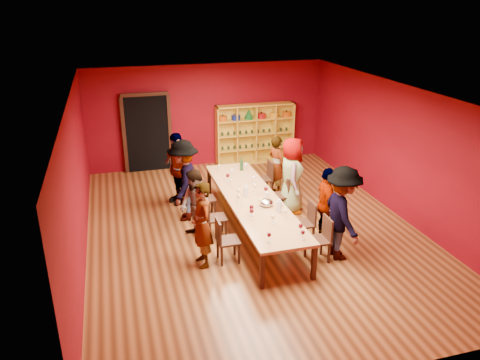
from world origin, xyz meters
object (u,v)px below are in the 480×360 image
object	(u,v)px
person_right_1	(326,205)
person_left_2	(195,206)
chair_person_left_1	(224,238)
chair_person_right_4	(266,176)
person_right_3	(292,176)
chair_person_left_2	(212,215)
chair_person_right_3	(281,193)
spittoon_bowl	(266,203)
chair_person_right_1	(307,220)
person_right_4	(277,165)
person_left_1	(202,225)
person_left_4	(177,168)
chair_person_left_3	(203,197)
person_left_3	(184,181)
tasting_table	(252,200)
shelving_unit	(255,131)
chair_person_left_4	(195,182)
chair_person_right_0	(322,237)
person_right_0	(342,214)
wine_bottle	(242,165)

from	to	relation	value
person_right_1	person_left_2	bearing A→B (deg)	84.22
chair_person_left_1	chair_person_right_4	bearing A→B (deg)	57.77
person_right_3	chair_person_left_2	bearing A→B (deg)	126.31
chair_person_left_2	chair_person_right_3	world-z (taller)	same
person_right_1	spittoon_bowl	xyz separation A→B (m)	(-1.17, 0.39, 0.02)
person_left_2	chair_person_right_1	size ratio (longest dim) A/B	1.72
person_right_4	person_right_3	bearing A→B (deg)	157.50
person_left_1	person_left_4	xyz separation A→B (m)	(0.00, 3.02, 0.06)
chair_person_right_3	person_right_3	size ratio (longest dim) A/B	0.49
chair_person_right_3	chair_person_left_3	bearing A→B (deg)	171.06
chair_person_right_3	spittoon_bowl	size ratio (longest dim) A/B	3.06
chair_person_left_3	person_left_4	world-z (taller)	person_left_4
person_left_3	spittoon_bowl	bearing A→B (deg)	65.71
tasting_table	shelving_unit	world-z (taller)	shelving_unit
tasting_table	person_left_2	size ratio (longest dim) A/B	2.94
person_left_4	chair_person_right_4	size ratio (longest dim) A/B	2.01
tasting_table	person_left_2	distance (m)	1.27
chair_person_left_1	chair_person_right_1	xyz separation A→B (m)	(1.82, 0.28, 0.00)
person_left_2	person_left_4	bearing A→B (deg)	161.73
chair_person_left_4	chair_person_right_0	bearing A→B (deg)	-62.29
chair_person_left_3	chair_person_right_0	bearing A→B (deg)	-54.03
chair_person_right_1	person_right_0	bearing A→B (deg)	-61.44
chair_person_left_1	wine_bottle	xyz separation A→B (m)	(1.15, 2.82, 0.38)
chair_person_left_3	chair_person_left_2	bearing A→B (deg)	-90.00
chair_person_left_3	spittoon_bowl	distance (m)	1.78
person_right_4	chair_person_left_3	bearing A→B (deg)	90.69
chair_person_left_3	person_left_3	distance (m)	0.60
chair_person_left_3	chair_person_right_1	distance (m)	2.55
person_left_2	spittoon_bowl	distance (m)	1.47
person_left_1	spittoon_bowl	bearing A→B (deg)	107.37
person_right_1	person_left_1	bearing A→B (deg)	106.31
chair_person_right_1	chair_person_right_3	size ratio (longest dim) A/B	1.00
tasting_table	chair_person_right_4	xyz separation A→B (m)	(0.91, 1.77, -0.20)
person_left_4	chair_person_right_3	bearing A→B (deg)	38.21
person_left_2	person_right_4	world-z (taller)	person_right_4
spittoon_bowl	shelving_unit	bearing A→B (deg)	75.44
chair_person_left_3	chair_person_right_1	world-z (taller)	same
person_right_0	wine_bottle	xyz separation A→B (m)	(-1.06, 3.27, -0.06)
chair_person_right_4	wine_bottle	world-z (taller)	wine_bottle
person_right_0	chair_person_right_4	bearing A→B (deg)	11.23
chair_person_left_4	spittoon_bowl	size ratio (longest dim) A/B	3.06
chair_person_left_1	person_right_4	xyz separation A→B (m)	(2.10, 2.89, 0.27)
chair_person_left_3	chair_person_right_0	xyz separation A→B (m)	(1.82, -2.51, 0.00)
chair_person_left_1	chair_person_left_4	world-z (taller)	same
person_left_3	person_right_3	xyz separation A→B (m)	(2.48, -0.29, -0.03)
person_left_3	chair_person_right_4	distance (m)	2.42
person_left_4	chair_person_right_0	world-z (taller)	person_left_4
chair_person_right_1	chair_person_right_4	distance (m)	2.61
chair_person_left_3	person_left_1	bearing A→B (deg)	-101.61
tasting_table	person_left_2	bearing A→B (deg)	-175.93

